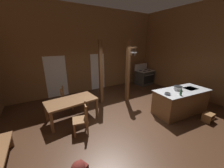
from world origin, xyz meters
The scene contains 17 objects.
ground_plane centered at (0.00, 0.00, -0.05)m, with size 9.03×7.81×0.10m, color #422819.
wall_back centered at (0.00, 3.57, 2.21)m, with size 9.03×0.14×4.43m, color brown.
wall_right centered at (4.18, 0.00, 2.21)m, with size 0.14×7.81×4.43m, color brown.
glazed_door_back_left centered at (-1.85, 3.50, 1.02)m, with size 1.00×0.01×2.05m, color white.
glazed_panel_back_right centered at (0.41, 3.50, 1.02)m, with size 0.84×0.01×2.05m, color white.
kitchen_island centered at (2.00, -0.70, 0.47)m, with size 2.24×1.17×0.94m.
stove_range centered at (3.41, 2.72, 0.48)m, with size 1.20×0.90×1.32m.
support_post_with_pot_rack centered at (0.90, 1.27, 1.49)m, with size 0.59×0.26×2.78m.
support_post_center centered at (-0.28, 1.67, 1.39)m, with size 0.14×0.14×2.78m.
step_stool centered at (2.28, -1.61, 0.18)m, with size 0.37×0.30×0.30m.
dining_table centered at (-1.77, 1.01, 0.65)m, with size 1.79×1.09×0.74m.
ladderback_chair_near_window centered at (-1.78, 1.93, 0.45)m, with size 0.56×0.56×0.95m.
ladderback_chair_by_post centered at (-1.71, 0.11, 0.45)m, with size 0.53×0.53×0.95m.
bench_along_left_wall centered at (-3.66, -0.09, 0.30)m, with size 0.39×1.27×0.44m.
stockpot_on_counter centered at (1.85, -0.60, 1.02)m, with size 0.37×0.30×0.15m.
mixing_bowl_on_counter centered at (1.11, -0.70, 0.97)m, with size 0.20×0.20×0.07m.
bottle_tall_on_counter centered at (1.47, -0.96, 1.04)m, with size 0.07×0.07×0.26m.
Camera 1 is at (-2.68, -3.30, 2.68)m, focal length 20.84 mm.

